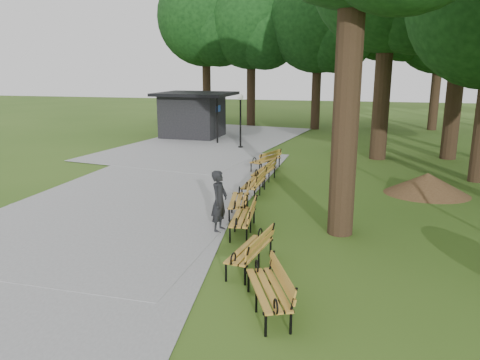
% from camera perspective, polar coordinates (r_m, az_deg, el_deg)
% --- Properties ---
extents(ground, '(100.00, 100.00, 0.00)m').
position_cam_1_polar(ground, '(13.86, -0.56, -5.15)').
color(ground, '#305117').
rests_on(ground, ground).
extents(path, '(12.00, 38.00, 0.06)m').
position_cam_1_polar(path, '(17.83, -10.84, -0.97)').
color(path, gray).
rests_on(path, ground).
extents(person, '(0.49, 0.68, 1.73)m').
position_cam_1_polar(person, '(12.87, -2.54, -2.62)').
color(person, black).
rests_on(person, ground).
extents(kiosk, '(4.83, 4.27, 2.86)m').
position_cam_1_polar(kiosk, '(30.20, -5.83, 7.90)').
color(kiosk, black).
rests_on(kiosk, ground).
extents(lamp_post, '(0.32, 0.32, 3.00)m').
position_cam_1_polar(lamp_post, '(25.90, 0.06, 8.64)').
color(lamp_post, black).
rests_on(lamp_post, ground).
extents(dirt_mound, '(2.49, 2.49, 0.78)m').
position_cam_1_polar(dirt_mound, '(18.00, 21.89, -0.42)').
color(dirt_mound, '#47301C').
rests_on(dirt_mound, ground).
extents(bench_0, '(1.31, 2.00, 0.88)m').
position_cam_1_polar(bench_0, '(8.95, 3.44, -13.23)').
color(bench_0, '#B17C29').
rests_on(bench_0, ground).
extents(bench_1, '(0.95, 1.98, 0.88)m').
position_cam_1_polar(bench_1, '(10.68, 1.19, -8.56)').
color(bench_1, '#B17C29').
rests_on(bench_1, ground).
extents(bench_2, '(0.79, 1.95, 0.88)m').
position_cam_1_polar(bench_2, '(12.89, 0.32, -4.57)').
color(bench_2, '#B17C29').
rests_on(bench_2, ground).
extents(bench_3, '(0.92, 1.97, 0.88)m').
position_cam_1_polar(bench_3, '(14.44, -0.14, -2.54)').
color(bench_3, '#B17C29').
rests_on(bench_3, ground).
extents(bench_4, '(0.70, 1.92, 0.88)m').
position_cam_1_polar(bench_4, '(16.59, 1.69, -0.38)').
color(bench_4, '#B17C29').
rests_on(bench_4, ground).
extents(bench_5, '(0.85, 1.96, 0.88)m').
position_cam_1_polar(bench_5, '(18.46, 2.91, 1.08)').
color(bench_5, '#B17C29').
rests_on(bench_5, ground).
extents(bench_6, '(1.31, 2.00, 0.88)m').
position_cam_1_polar(bench_6, '(20.66, 3.14, 2.45)').
color(bench_6, '#B17C29').
rests_on(bench_6, ground).
extents(tree_backdrop, '(37.29, 10.20, 16.40)m').
position_cam_1_polar(tree_backdrop, '(36.03, 20.30, 18.90)').
color(tree_backdrop, black).
rests_on(tree_backdrop, ground).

